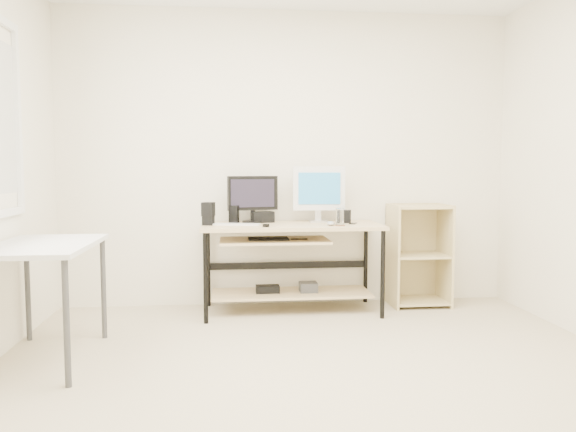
% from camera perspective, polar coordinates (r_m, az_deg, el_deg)
% --- Properties ---
extents(room, '(4.01, 4.01, 2.62)m').
position_cam_1_polar(room, '(3.07, 1.17, 6.77)').
color(room, beige).
rests_on(room, ground).
extents(desk, '(1.50, 0.65, 0.75)m').
position_cam_1_polar(desk, '(4.74, 0.05, -3.38)').
color(desk, '#D7BD88').
rests_on(desk, ground).
extents(side_table, '(0.60, 1.00, 0.75)m').
position_cam_1_polar(side_table, '(3.82, -23.64, -3.74)').
color(side_table, silver).
rests_on(side_table, ground).
extents(shelf_unit, '(0.50, 0.40, 0.90)m').
position_cam_1_polar(shelf_unit, '(5.16, 12.98, -3.79)').
color(shelf_unit, '#D7C386').
rests_on(shelf_unit, ground).
extents(black_monitor, '(0.44, 0.18, 0.40)m').
position_cam_1_polar(black_monitor, '(4.82, -3.61, 2.04)').
color(black_monitor, black).
rests_on(black_monitor, desk).
extents(white_imac, '(0.45, 0.15, 0.49)m').
position_cam_1_polar(white_imac, '(4.88, 3.17, 2.66)').
color(white_imac, silver).
rests_on(white_imac, desk).
extents(keyboard, '(0.40, 0.19, 0.01)m').
position_cam_1_polar(keyboard, '(4.65, -5.23, -0.84)').
color(keyboard, silver).
rests_on(keyboard, desk).
extents(mouse, '(0.09, 0.11, 0.04)m').
position_cam_1_polar(mouse, '(4.61, 4.38, -0.75)').
color(mouse, '#BBBBC0').
rests_on(mouse, desk).
extents(center_speaker, '(0.21, 0.14, 0.09)m').
position_cam_1_polar(center_speaker, '(4.84, -2.57, -0.12)').
color(center_speaker, black).
rests_on(center_speaker, desk).
extents(speaker_left, '(0.12, 0.12, 0.19)m').
position_cam_1_polar(speaker_left, '(4.67, -8.11, 0.29)').
color(speaker_left, black).
rests_on(speaker_left, desk).
extents(speaker_right, '(0.11, 0.11, 0.11)m').
position_cam_1_polar(speaker_right, '(4.85, 5.84, -0.05)').
color(speaker_right, black).
rests_on(speaker_right, desk).
extents(audio_controller, '(0.09, 0.08, 0.16)m').
position_cam_1_polar(audio_controller, '(4.75, -5.51, 0.14)').
color(audio_controller, black).
rests_on(audio_controller, desk).
extents(volume_puck, '(0.07, 0.07, 0.02)m').
position_cam_1_polar(volume_puck, '(4.48, -2.26, -0.98)').
color(volume_puck, black).
rests_on(volume_puck, desk).
extents(smartphone, '(0.09, 0.11, 0.01)m').
position_cam_1_polar(smartphone, '(4.77, 6.61, -0.74)').
color(smartphone, black).
rests_on(smartphone, desk).
extents(coaster, '(0.10, 0.10, 0.01)m').
position_cam_1_polar(coaster, '(4.60, 5.27, -0.96)').
color(coaster, '#9F6A48').
rests_on(coaster, desk).
extents(drinking_glass, '(0.08, 0.08, 0.14)m').
position_cam_1_polar(drinking_glass, '(4.59, 5.28, -0.07)').
color(drinking_glass, white).
rests_on(drinking_glass, coaster).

